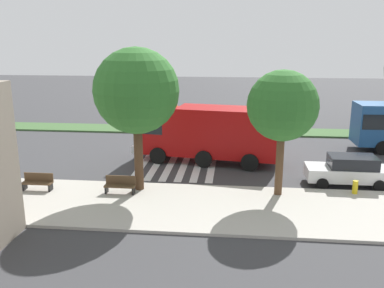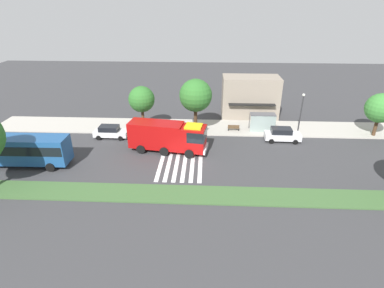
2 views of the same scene
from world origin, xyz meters
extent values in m
plane|color=#38383A|center=(0.00, 0.00, 0.00)|extent=(120.00, 120.00, 0.00)
cube|color=#ADA89E|center=(0.00, 9.24, 0.07)|extent=(60.00, 5.86, 0.14)
cube|color=#3D6033|center=(0.00, -7.81, 0.07)|extent=(60.00, 3.00, 0.14)
cube|color=silver|center=(-4.13, 0.00, 0.01)|extent=(0.45, 11.35, 0.01)
cube|color=silver|center=(-3.23, 0.00, 0.01)|extent=(0.45, 11.35, 0.01)
cube|color=silver|center=(-2.33, 0.00, 0.01)|extent=(0.45, 11.35, 0.01)
cube|color=silver|center=(-1.43, 0.00, 0.01)|extent=(0.45, 11.35, 0.01)
cube|color=silver|center=(-0.53, 0.00, 0.01)|extent=(0.45, 11.35, 0.01)
cube|color=silver|center=(0.37, 0.00, 0.01)|extent=(0.45, 11.35, 0.01)
cube|color=#A50C0C|center=(-0.51, 0.94, 2.01)|extent=(3.14, 2.93, 2.92)
cube|color=#A50C0C|center=(-5.10, 1.65, 2.11)|extent=(6.81, 3.50, 3.12)
cube|color=black|center=(-0.10, 0.87, 2.59)|extent=(2.37, 2.83, 1.28)
cube|color=silver|center=(0.96, 0.71, 0.80)|extent=(0.63, 2.54, 0.50)
cube|color=yellow|center=(-0.51, 0.94, 3.59)|extent=(2.20, 2.05, 0.24)
cylinder|color=black|center=(-0.59, 2.23, 0.55)|extent=(1.13, 0.47, 1.10)
cylinder|color=black|center=(-0.98, -0.27, 0.55)|extent=(1.13, 0.47, 1.10)
cylinder|color=black|center=(-6.52, 3.15, 0.55)|extent=(1.13, 0.47, 1.10)
cylinder|color=black|center=(-6.90, 0.65, 0.55)|extent=(1.13, 0.47, 1.10)
cylinder|color=black|center=(-3.62, 2.70, 0.55)|extent=(1.13, 0.47, 1.10)
cylinder|color=black|center=(-4.01, 0.20, 0.55)|extent=(1.13, 0.47, 1.10)
cube|color=silver|center=(-11.85, 5.11, 0.68)|extent=(4.52, 1.86, 0.72)
cube|color=black|center=(-12.07, 5.11, 1.37)|extent=(2.54, 1.63, 0.65)
cylinder|color=black|center=(-10.36, 6.00, 0.32)|extent=(0.64, 0.23, 0.64)
cylinder|color=black|center=(-10.37, 4.18, 0.32)|extent=(0.64, 0.23, 0.64)
cylinder|color=black|center=(-13.33, 6.03, 0.32)|extent=(0.64, 0.23, 0.64)
cylinder|color=black|center=(-13.34, 4.21, 0.32)|extent=(0.64, 0.23, 0.64)
cylinder|color=black|center=(-15.90, -4.06, 0.50)|extent=(1.00, 0.31, 1.00)
cylinder|color=black|center=(-15.94, -1.51, 0.50)|extent=(1.00, 0.31, 1.00)
cube|color=#4C3823|center=(4.84, 8.07, 0.55)|extent=(1.60, 0.50, 0.08)
cube|color=#4C3823|center=(4.84, 7.85, 0.82)|extent=(1.60, 0.06, 0.45)
cube|color=black|center=(4.12, 8.07, 0.33)|extent=(0.08, 0.45, 0.37)
cube|color=black|center=(5.56, 8.07, 0.33)|extent=(0.08, 0.45, 0.37)
cube|color=#4C3823|center=(0.34, 8.07, 0.55)|extent=(1.60, 0.50, 0.08)
cube|color=#4C3823|center=(0.34, 7.85, 0.82)|extent=(1.60, 0.06, 0.45)
cube|color=black|center=(-0.38, 8.07, 0.33)|extent=(0.08, 0.45, 0.37)
cube|color=black|center=(1.06, 8.07, 0.33)|extent=(0.08, 0.45, 0.37)
cylinder|color=#513823|center=(-7.85, 7.31, 1.84)|extent=(0.39, 0.39, 3.40)
sphere|color=#2D6B28|center=(-7.85, 7.31, 4.78)|extent=(3.54, 3.54, 3.54)
cylinder|color=#47301E|center=(-0.52, 7.31, 2.01)|extent=(0.47, 0.47, 3.74)
sphere|color=#2D6B28|center=(-0.52, 7.31, 5.42)|extent=(4.39, 4.39, 4.39)
cylinder|color=gold|center=(-11.84, 6.81, 0.49)|extent=(0.28, 0.28, 0.70)
camera|label=1|loc=(-5.50, 27.91, 8.03)|focal=38.82mm
camera|label=2|loc=(0.89, -31.99, 17.06)|focal=28.43mm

